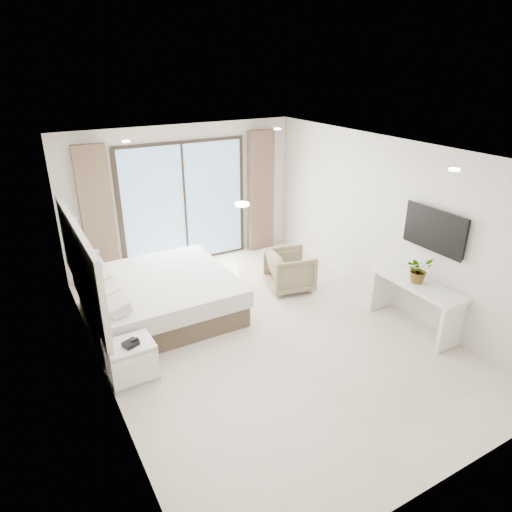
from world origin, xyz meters
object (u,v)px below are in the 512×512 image
(nightstand, at_px, (131,361))
(console_desk, at_px, (415,295))
(bed, at_px, (158,297))
(armchair, at_px, (290,269))

(nightstand, distance_m, console_desk, 4.15)
(bed, relative_size, console_desk, 1.50)
(console_desk, bearing_deg, bed, 145.05)
(console_desk, relative_size, armchair, 1.94)
(nightstand, bearing_deg, console_desk, -13.30)
(bed, distance_m, nightstand, 1.59)
(console_desk, height_order, armchair, console_desk)
(console_desk, bearing_deg, nightstand, 167.56)
(bed, height_order, nightstand, bed)
(bed, height_order, armchair, armchair)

